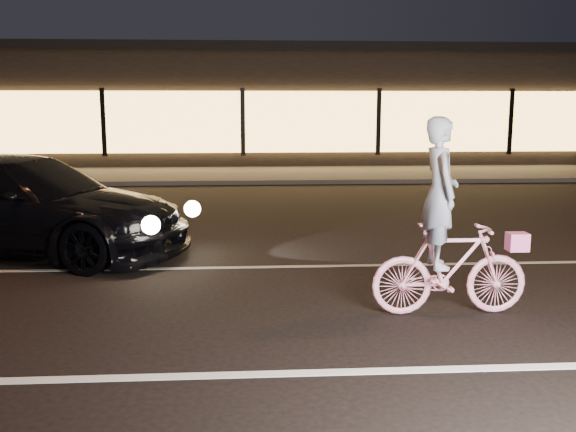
{
  "coord_description": "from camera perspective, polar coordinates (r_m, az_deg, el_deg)",
  "views": [
    {
      "loc": [
        0.11,
        -6.44,
        2.18
      ],
      "look_at": [
        0.57,
        0.6,
        0.95
      ],
      "focal_mm": 40.0,
      "sensor_mm": 36.0,
      "label": 1
    }
  ],
  "objects": [
    {
      "name": "ground",
      "position": [
        6.8,
        -4.52,
        -8.82
      ],
      "size": [
        90.0,
        90.0,
        0.0
      ],
      "primitive_type": "plane",
      "color": "black",
      "rests_on": "ground"
    },
    {
      "name": "lane_stripe_near",
      "position": [
        5.4,
        -4.73,
        -13.9
      ],
      "size": [
        60.0,
        0.12,
        0.01
      ],
      "primitive_type": "cube",
      "color": "silver",
      "rests_on": "ground"
    },
    {
      "name": "lane_stripe_far",
      "position": [
        8.72,
        -4.34,
        -4.57
      ],
      "size": [
        60.0,
        0.1,
        0.01
      ],
      "primitive_type": "cube",
      "color": "gray",
      "rests_on": "ground"
    },
    {
      "name": "sidewalk",
      "position": [
        19.56,
        -4.01,
        3.67
      ],
      "size": [
        30.0,
        4.0,
        0.12
      ],
      "primitive_type": "cube",
      "color": "#383533",
      "rests_on": "ground"
    },
    {
      "name": "storefront",
      "position": [
        25.41,
        -4.01,
        9.82
      ],
      "size": [
        25.4,
        8.42,
        4.2
      ],
      "color": "black",
      "rests_on": "ground"
    },
    {
      "name": "cyclist",
      "position": [
        6.84,
        13.97,
        -2.61
      ],
      "size": [
        1.64,
        0.56,
        2.06
      ],
      "rotation": [
        0.0,
        0.0,
        1.57
      ],
      "color": "#FF3869",
      "rests_on": "ground"
    },
    {
      "name": "sedan",
      "position": [
        10.15,
        -22.51,
        0.9
      ],
      "size": [
        5.38,
        3.51,
        1.45
      ],
      "rotation": [
        0.0,
        0.0,
        1.25
      ],
      "color": "black",
      "rests_on": "ground"
    }
  ]
}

